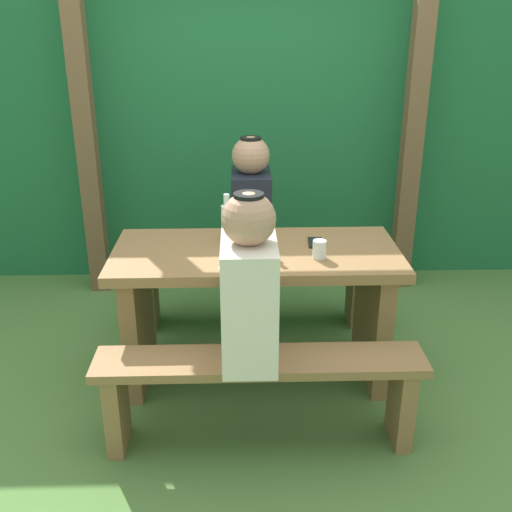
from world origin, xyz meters
TOP-DOWN VIEW (x-y plane):
  - ground_plane at (0.00, 0.00)m, footprint 12.00×12.00m
  - hedge_backdrop at (0.00, 1.76)m, footprint 6.40×0.89m
  - pergola_post_left at (-1.04, 1.09)m, footprint 0.12×0.12m
  - pergola_post_right at (1.04, 1.09)m, footprint 0.12×0.12m
  - picnic_table at (0.00, 0.00)m, footprint 1.40×0.64m
  - bench_near at (0.00, -0.55)m, footprint 1.40×0.24m
  - bench_far at (0.00, 0.55)m, footprint 1.40×0.24m
  - person_white_shirt at (-0.04, -0.55)m, footprint 0.25×0.35m
  - person_black_coat at (-0.01, 0.55)m, footprint 0.25×0.35m
  - drinking_glass at (0.29, -0.12)m, footprint 0.06×0.06m
  - bottle_left at (-0.14, 0.12)m, footprint 0.06×0.06m
  - bottle_right at (0.01, -0.01)m, footprint 0.06×0.06m
  - cell_phone at (0.30, 0.07)m, footprint 0.08×0.14m

SIDE VIEW (x-z plane):
  - ground_plane at x=0.00m, z-range 0.00..0.00m
  - bench_near at x=0.00m, z-range 0.09..0.53m
  - bench_far at x=0.00m, z-range 0.09..0.53m
  - picnic_table at x=0.00m, z-range 0.13..0.83m
  - cell_phone at x=0.30m, z-range 0.70..0.71m
  - drinking_glass at x=0.29m, z-range 0.70..0.79m
  - person_white_shirt at x=-0.04m, z-range 0.40..1.12m
  - person_black_coat at x=-0.01m, z-range 0.40..1.12m
  - bottle_right at x=0.01m, z-range 0.68..0.90m
  - bottle_left at x=-0.14m, z-range 0.68..0.93m
  - hedge_backdrop at x=0.00m, z-range 0.00..2.08m
  - pergola_post_left at x=-1.04m, z-range 0.00..2.09m
  - pergola_post_right at x=1.04m, z-range 0.00..2.09m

